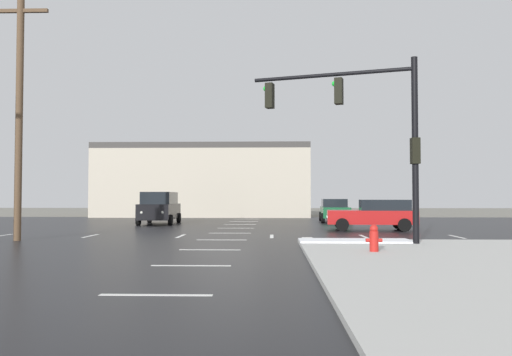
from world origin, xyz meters
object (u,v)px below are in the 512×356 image
sedan_green (335,210)px  utility_pole_mid (19,110)px  fire_hydrant (374,238)px  traffic_signal_mast (368,121)px  sedan_red (375,214)px  suv_black (160,207)px

sedan_green → utility_pole_mid: size_ratio=0.46×
sedan_green → fire_hydrant: bearing=-1.0°
fire_hydrant → utility_pole_mid: (-13.05, 4.90, 4.67)m
fire_hydrant → traffic_signal_mast: bearing=82.4°
fire_hydrant → sedan_red: (2.28, 11.89, 0.32)m
utility_pole_mid → suv_black: bearing=77.5°
traffic_signal_mast → sedan_red: (1.85, 8.66, -3.61)m
suv_black → sedan_red: bearing=63.1°
fire_hydrant → utility_pole_mid: utility_pole_mid is taller
suv_black → sedan_green: bearing=104.8°
sedan_green → sedan_red: 9.33m
traffic_signal_mast → utility_pole_mid: utility_pole_mid is taller
traffic_signal_mast → suv_black: (-10.61, 14.62, -3.38)m
sedan_green → suv_black: bearing=-71.4°
traffic_signal_mast → sedan_green: traffic_signal_mast is taller
fire_hydrant → suv_black: (-10.18, 17.84, 0.55)m
suv_black → sedan_red: (12.46, -5.95, -0.24)m
traffic_signal_mast → suv_black: traffic_signal_mast is taller
sedan_green → sedan_red: bearing=8.6°
suv_black → utility_pole_mid: (-2.87, -12.94, 4.12)m
traffic_signal_mast → sedan_green: (0.85, 17.93, -3.61)m
fire_hydrant → sedan_green: (1.28, 21.16, 0.32)m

